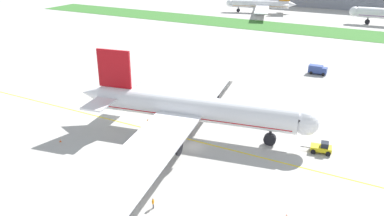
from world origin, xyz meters
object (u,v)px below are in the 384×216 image
object	(u,v)px
airliner_foreground	(190,108)
traffic_cone_near_nose	(287,215)
traffic_cone_port_wing	(60,140)
service_truck_catering_van	(111,59)
ground_crew_wingwalker_starboard	(148,122)
parked_airliner_far_left	(261,4)
ground_crew_marshaller_front	(153,202)
service_truck_fuel_bowser	(318,69)
pushback_tug	(322,148)
ground_crew_wingwalker_port	(166,113)

from	to	relation	value
airliner_foreground	traffic_cone_near_nose	xyz separation A→B (m)	(24.96, -16.97, -5.20)
traffic_cone_port_wing	service_truck_catering_van	world-z (taller)	service_truck_catering_van
ground_crew_wingwalker_starboard	parked_airliner_far_left	bearing A→B (deg)	100.43
traffic_cone_near_nose	service_truck_catering_van	distance (m)	87.69
ground_crew_wingwalker_starboard	service_truck_catering_van	xyz separation A→B (m)	(-38.01, 34.35, 0.33)
airliner_foreground	parked_airliner_far_left	xyz separation A→B (m)	(-37.65, 152.74, -0.88)
ground_crew_marshaller_front	service_truck_fuel_bowser	size ratio (longest dim) A/B	0.33
ground_crew_wingwalker_starboard	service_truck_fuel_bowser	world-z (taller)	service_truck_fuel_bowser
traffic_cone_port_wing	pushback_tug	bearing A→B (deg)	23.58
ground_crew_marshaller_front	parked_airliner_far_left	bearing A→B (deg)	104.19
pushback_tug	service_truck_catering_van	world-z (taller)	service_truck_catering_van
airliner_foreground	service_truck_catering_van	world-z (taller)	airliner_foreground
ground_crew_wingwalker_starboard	airliner_foreground	bearing A→B (deg)	9.75
parked_airliner_far_left	ground_crew_wingwalker_starboard	bearing A→B (deg)	-79.57
service_truck_catering_van	traffic_cone_near_nose	bearing A→B (deg)	-34.55
airliner_foreground	pushback_tug	xyz separation A→B (m)	(25.48, 4.53, -4.51)
airliner_foreground	traffic_cone_near_nose	bearing A→B (deg)	-34.21
traffic_cone_near_nose	service_truck_fuel_bowser	xyz separation A→B (m)	(-10.26, 69.55, 1.17)
ground_crew_wingwalker_port	service_truck_catering_van	size ratio (longest dim) A/B	0.29
traffic_cone_port_wing	service_truck_fuel_bowser	bearing A→B (deg)	62.66
pushback_tug	traffic_cone_port_wing	xyz separation A→B (m)	(-46.01, -20.08, -0.69)
ground_crew_wingwalker_starboard	pushback_tug	bearing A→B (deg)	9.99
pushback_tug	ground_crew_marshaller_front	xyz separation A→B (m)	(-18.36, -28.81, 0.06)
parked_airliner_far_left	ground_crew_wingwalker_port	bearing A→B (deg)	-78.89
ground_crew_wingwalker_starboard	service_truck_catering_van	bearing A→B (deg)	137.90
service_truck_fuel_bowser	pushback_tug	bearing A→B (deg)	-77.36
pushback_tug	traffic_cone_near_nose	distance (m)	21.51
pushback_tug	ground_crew_wingwalker_starboard	distance (m)	35.25
ground_crew_marshaller_front	ground_crew_wingwalker_starboard	distance (m)	27.97
airliner_foreground	pushback_tug	distance (m)	26.27
airliner_foreground	service_truck_fuel_bowser	size ratio (longest dim) A/B	15.10
service_truck_fuel_bowser	service_truck_catering_van	bearing A→B (deg)	-162.26
traffic_cone_near_nose	ground_crew_marshaller_front	bearing A→B (deg)	-157.71
traffic_cone_near_nose	service_truck_fuel_bowser	size ratio (longest dim) A/B	0.11
ground_crew_marshaller_front	ground_crew_wingwalker_starboard	world-z (taller)	ground_crew_wingwalker_starboard
traffic_cone_port_wing	parked_airliner_far_left	bearing A→B (deg)	95.81
service_truck_catering_van	airliner_foreground	bearing A→B (deg)	-34.74
traffic_cone_port_wing	airliner_foreground	bearing A→B (deg)	37.14
ground_crew_marshaller_front	service_truck_fuel_bowser	xyz separation A→B (m)	(7.59, 76.87, 0.42)
ground_crew_wingwalker_port	ground_crew_marshaller_front	distance (m)	32.65
traffic_cone_port_wing	traffic_cone_near_nose	bearing A→B (deg)	-1.78
ground_crew_marshaller_front	service_truck_catering_van	world-z (taller)	service_truck_catering_van
pushback_tug	ground_crew_wingwalker_starboard	bearing A→B (deg)	-170.01
service_truck_catering_van	parked_airliner_far_left	distance (m)	120.40
ground_crew_marshaller_front	parked_airliner_far_left	size ratio (longest dim) A/B	0.03
pushback_tug	service_truck_catering_van	distance (m)	78.02
service_truck_fuel_bowser	ground_crew_wingwalker_starboard	bearing A→B (deg)	-113.84
airliner_foreground	parked_airliner_far_left	size ratio (longest dim) A/B	1.30
traffic_cone_near_nose	traffic_cone_port_wing	distance (m)	45.51
airliner_foreground	traffic_cone_near_nose	distance (m)	30.63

